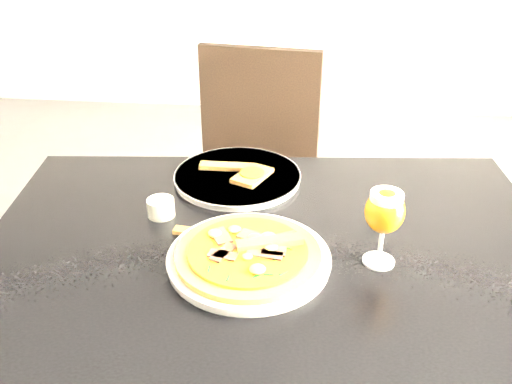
# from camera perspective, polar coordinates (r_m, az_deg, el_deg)

# --- Properties ---
(dining_table) EXTENTS (1.26, 0.90, 0.75)m
(dining_table) POSITION_cam_1_polar(r_m,az_deg,el_deg) (1.25, 1.42, -8.36)
(dining_table) COLOR black
(dining_table) RESTS_ON ground
(chair_far) EXTENTS (0.48, 0.48, 0.93)m
(chair_far) POSITION_cam_1_polar(r_m,az_deg,el_deg) (1.92, -0.48, 1.20)
(chair_far) COLOR black
(chair_far) RESTS_ON ground
(plate_main) EXTENTS (0.33, 0.33, 0.02)m
(plate_main) POSITION_cam_1_polar(r_m,az_deg,el_deg) (1.13, -0.71, -6.74)
(plate_main) COLOR silver
(plate_main) RESTS_ON dining_table
(pizza) EXTENTS (0.28, 0.28, 0.03)m
(pizza) POSITION_cam_1_polar(r_m,az_deg,el_deg) (1.11, -0.75, -6.11)
(pizza) COLOR olive
(pizza) RESTS_ON plate_main
(plate_second) EXTENTS (0.38, 0.38, 0.02)m
(plate_second) POSITION_cam_1_polar(r_m,az_deg,el_deg) (1.42, -1.87, 1.52)
(plate_second) COLOR silver
(plate_second) RESTS_ON dining_table
(crust_scraps) EXTENTS (0.19, 0.12, 0.01)m
(crust_scraps) POSITION_cam_1_polar(r_m,az_deg,el_deg) (1.41, -1.31, 2.01)
(crust_scraps) COLOR olive
(crust_scraps) RESTS_ON plate_second
(loose_crust) EXTENTS (0.11, 0.04, 0.01)m
(loose_crust) POSITION_cam_1_polar(r_m,az_deg,el_deg) (1.22, -5.80, -4.06)
(loose_crust) COLOR olive
(loose_crust) RESTS_ON dining_table
(sauce_cup) EXTENTS (0.06, 0.06, 0.04)m
(sauce_cup) POSITION_cam_1_polar(r_m,az_deg,el_deg) (1.28, -9.50, -1.48)
(sauce_cup) COLOR beige
(sauce_cup) RESTS_ON dining_table
(beer_glass) EXTENTS (0.08, 0.08, 0.16)m
(beer_glass) POSITION_cam_1_polar(r_m,az_deg,el_deg) (1.10, 12.76, -1.97)
(beer_glass) COLOR silver
(beer_glass) RESTS_ON dining_table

